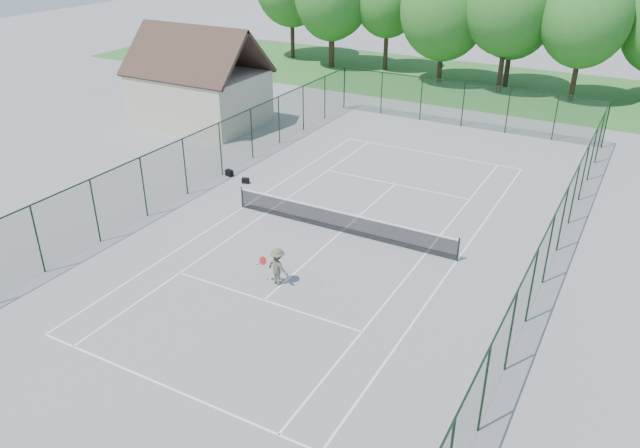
% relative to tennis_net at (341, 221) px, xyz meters
% --- Properties ---
extents(ground, '(140.00, 140.00, 0.00)m').
position_rel_tennis_net_xyz_m(ground, '(0.00, 0.00, -0.58)').
color(ground, gray).
rests_on(ground, ground).
extents(grass_far, '(80.00, 16.00, 0.01)m').
position_rel_tennis_net_xyz_m(grass_far, '(0.00, 30.00, -0.57)').
color(grass_far, '#35722D').
rests_on(grass_far, ground).
extents(court_lines, '(11.05, 23.85, 0.01)m').
position_rel_tennis_net_xyz_m(court_lines, '(0.00, 0.00, -0.57)').
color(court_lines, white).
rests_on(court_lines, ground).
extents(tennis_net, '(11.08, 0.08, 1.10)m').
position_rel_tennis_net_xyz_m(tennis_net, '(0.00, 0.00, 0.00)').
color(tennis_net, black).
rests_on(tennis_net, ground).
extents(fence_enclosure, '(18.05, 36.05, 3.02)m').
position_rel_tennis_net_xyz_m(fence_enclosure, '(0.00, 0.00, 0.98)').
color(fence_enclosure, '#1E3D25').
rests_on(fence_enclosure, ground).
extents(utility_building, '(8.60, 6.27, 6.63)m').
position_rel_tennis_net_xyz_m(utility_building, '(-16.00, 10.00, 2.54)').
color(utility_building, beige).
rests_on(utility_building, ground).
extents(tree_line_far, '(39.40, 6.40, 9.70)m').
position_rel_tennis_net_xyz_m(tree_line_far, '(0.00, 30.00, 5.42)').
color(tree_line_far, '#3C271C').
rests_on(tree_line_far, ground).
extents(sports_bag_a, '(0.49, 0.36, 0.35)m').
position_rel_tennis_net_xyz_m(sports_bag_a, '(-8.55, 3.04, -0.40)').
color(sports_bag_a, black).
rests_on(sports_bag_a, ground).
extents(sports_bag_b, '(0.42, 0.32, 0.29)m').
position_rel_tennis_net_xyz_m(sports_bag_b, '(-7.16, 2.62, -0.43)').
color(sports_bag_b, black).
rests_on(sports_bag_b, ground).
extents(tennis_player, '(2.21, 0.87, 1.56)m').
position_rel_tennis_net_xyz_m(tennis_player, '(-0.16, -5.14, 0.20)').
color(tennis_player, '#545A40').
rests_on(tennis_player, ground).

